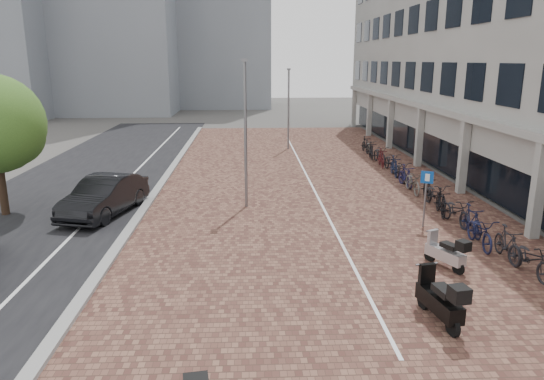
{
  "coord_description": "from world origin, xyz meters",
  "views": [
    {
      "loc": [
        -0.85,
        -11.88,
        5.93
      ],
      "look_at": [
        0.0,
        6.0,
        1.3
      ],
      "focal_mm": 33.37,
      "sensor_mm": 36.0,
      "label": 1
    }
  ],
  "objects_px": {
    "car_dark": "(104,196)",
    "scooter_mid": "(439,298)",
    "scooter_front": "(445,251)",
    "parking_sign": "(426,191)"
  },
  "relations": [
    {
      "from": "scooter_front",
      "to": "scooter_mid",
      "type": "distance_m",
      "value": 3.38
    },
    {
      "from": "scooter_front",
      "to": "parking_sign",
      "type": "height_order",
      "value": "parking_sign"
    },
    {
      "from": "scooter_front",
      "to": "parking_sign",
      "type": "bearing_deg",
      "value": 54.88
    },
    {
      "from": "car_dark",
      "to": "scooter_front",
      "type": "height_order",
      "value": "car_dark"
    },
    {
      "from": "car_dark",
      "to": "parking_sign",
      "type": "bearing_deg",
      "value": 4.35
    },
    {
      "from": "car_dark",
      "to": "parking_sign",
      "type": "distance_m",
      "value": 12.19
    },
    {
      "from": "car_dark",
      "to": "scooter_mid",
      "type": "xyz_separation_m",
      "value": [
        10.0,
        -8.94,
        -0.14
      ]
    },
    {
      "from": "scooter_mid",
      "to": "parking_sign",
      "type": "distance_m",
      "value": 7.09
    },
    {
      "from": "car_dark",
      "to": "scooter_mid",
      "type": "distance_m",
      "value": 13.41
    },
    {
      "from": "scooter_mid",
      "to": "parking_sign",
      "type": "xyz_separation_m",
      "value": [
        1.98,
        6.77,
        0.76
      ]
    }
  ]
}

